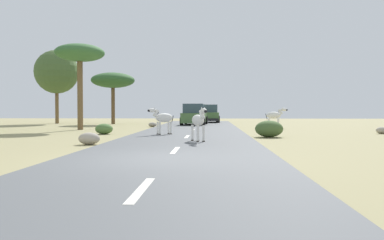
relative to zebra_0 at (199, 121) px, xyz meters
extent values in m
plane|color=#998E60|center=(-1.03, -5.40, -0.89)|extent=(90.00, 90.00, 0.00)
cube|color=#56595B|center=(-0.63, -5.40, -0.86)|extent=(6.00, 64.00, 0.05)
cube|color=silver|center=(-0.63, -9.40, -0.83)|extent=(0.16, 2.00, 0.01)
cube|color=silver|center=(-0.63, -3.40, -0.83)|extent=(0.16, 2.00, 0.01)
cube|color=silver|center=(-0.63, 2.60, -0.83)|extent=(0.16, 2.00, 0.01)
cube|color=silver|center=(-0.63, 8.60, -0.83)|extent=(0.16, 2.00, 0.01)
cube|color=silver|center=(-0.63, 14.60, -0.83)|extent=(0.16, 2.00, 0.01)
cube|color=silver|center=(-0.63, 20.60, -0.83)|extent=(0.16, 2.00, 0.01)
ellipsoid|color=silver|center=(-0.03, 0.08, 0.02)|extent=(0.72, 1.04, 0.46)
cylinder|color=silver|center=(-0.03, -0.26, -0.51)|extent=(0.13, 0.13, 0.66)
cylinder|color=#28231E|center=(-0.03, -0.26, -0.81)|extent=(0.15, 0.15, 0.04)
cylinder|color=silver|center=(0.20, -0.17, -0.51)|extent=(0.13, 0.13, 0.66)
cylinder|color=#28231E|center=(0.20, -0.17, -0.81)|extent=(0.15, 0.15, 0.04)
cylinder|color=silver|center=(-0.26, 0.32, -0.51)|extent=(0.13, 0.13, 0.66)
cylinder|color=#28231E|center=(-0.26, 0.32, -0.81)|extent=(0.15, 0.15, 0.04)
cylinder|color=silver|center=(-0.04, 0.42, -0.51)|extent=(0.13, 0.13, 0.66)
cylinder|color=#28231E|center=(-0.04, 0.42, -0.81)|extent=(0.15, 0.15, 0.04)
cylinder|color=silver|center=(0.14, -0.35, 0.25)|extent=(0.29, 0.39, 0.39)
cube|color=black|center=(0.14, -0.35, 0.33)|extent=(0.15, 0.31, 0.27)
ellipsoid|color=silver|center=(0.23, -0.56, 0.40)|extent=(0.32, 0.46, 0.21)
ellipsoid|color=black|center=(0.29, -0.72, 0.38)|extent=(0.17, 0.18, 0.13)
cone|color=silver|center=(0.13, -0.49, 0.50)|extent=(0.10, 0.10, 0.12)
cone|color=silver|center=(0.25, -0.44, 0.50)|extent=(0.10, 0.10, 0.12)
cylinder|color=black|center=(-0.21, 0.53, -0.07)|extent=(0.08, 0.14, 0.39)
ellipsoid|color=silver|center=(-1.91, 4.25, 0.02)|extent=(1.02, 0.87, 0.46)
cylinder|color=silver|center=(-2.25, 4.18, -0.50)|extent=(0.14, 0.14, 0.66)
cylinder|color=#28231E|center=(-2.25, 4.18, -0.81)|extent=(0.16, 0.16, 0.04)
cylinder|color=silver|center=(-2.11, 3.97, -0.50)|extent=(0.14, 0.14, 0.66)
cylinder|color=#28231E|center=(-2.11, 3.97, -0.81)|extent=(0.16, 0.16, 0.04)
cylinder|color=silver|center=(-1.72, 4.54, -0.50)|extent=(0.14, 0.14, 0.66)
cylinder|color=#28231E|center=(-1.72, 4.54, -0.81)|extent=(0.16, 0.16, 0.04)
cylinder|color=silver|center=(-1.58, 4.33, -0.50)|extent=(0.14, 0.14, 0.66)
cylinder|color=#28231E|center=(-1.58, 4.33, -0.81)|extent=(0.16, 0.16, 0.04)
cylinder|color=silver|center=(-2.30, 3.99, 0.26)|extent=(0.39, 0.34, 0.39)
cube|color=black|center=(-2.30, 3.99, 0.34)|extent=(0.29, 0.21, 0.27)
ellipsoid|color=silver|center=(-2.49, 3.86, 0.40)|extent=(0.45, 0.39, 0.21)
ellipsoid|color=black|center=(-2.63, 3.76, 0.39)|extent=(0.19, 0.19, 0.13)
cone|color=silver|center=(-2.43, 3.97, 0.51)|extent=(0.11, 0.11, 0.12)
cone|color=silver|center=(-2.36, 3.87, 0.51)|extent=(0.11, 0.11, 0.12)
cylinder|color=black|center=(-1.51, 4.53, -0.07)|extent=(0.13, 0.11, 0.39)
ellipsoid|color=silver|center=(5.01, 12.51, 0.02)|extent=(1.11, 0.70, 0.49)
cylinder|color=silver|center=(5.29, 12.29, -0.53)|extent=(0.13, 0.13, 0.70)
cylinder|color=#28231E|center=(5.29, 12.29, -0.86)|extent=(0.15, 0.15, 0.05)
cylinder|color=silver|center=(5.37, 12.54, -0.53)|extent=(0.13, 0.13, 0.70)
cylinder|color=#28231E|center=(5.37, 12.54, -0.86)|extent=(0.15, 0.15, 0.05)
cylinder|color=silver|center=(4.64, 12.49, -0.53)|extent=(0.13, 0.13, 0.70)
cylinder|color=#28231E|center=(4.64, 12.49, -0.86)|extent=(0.15, 0.15, 0.05)
cylinder|color=silver|center=(4.72, 12.74, -0.53)|extent=(0.13, 0.13, 0.70)
cylinder|color=#28231E|center=(4.72, 12.74, -0.86)|extent=(0.15, 0.15, 0.05)
cylinder|color=silver|center=(5.48, 12.37, 0.27)|extent=(0.41, 0.29, 0.41)
cube|color=black|center=(5.48, 12.37, 0.36)|extent=(0.34, 0.14, 0.29)
ellipsoid|color=silver|center=(5.71, 12.29, 0.43)|extent=(0.49, 0.31, 0.22)
ellipsoid|color=black|center=(5.88, 12.24, 0.41)|extent=(0.19, 0.17, 0.13)
cone|color=silver|center=(5.58, 12.26, 0.54)|extent=(0.11, 0.11, 0.13)
cone|color=silver|center=(5.62, 12.39, 0.54)|extent=(0.11, 0.11, 0.13)
cylinder|color=black|center=(4.51, 12.67, -0.07)|extent=(0.15, 0.08, 0.42)
cube|color=#476B38|center=(-0.89, 16.74, -0.26)|extent=(2.06, 4.30, 0.80)
cube|color=#334751|center=(-0.90, 16.54, 0.52)|extent=(1.77, 2.30, 0.76)
cube|color=black|center=(-0.76, 18.89, -0.53)|extent=(1.72, 0.27, 0.24)
cylinder|color=black|center=(0.09, 18.03, -0.50)|extent=(0.26, 0.69, 0.68)
cylinder|color=black|center=(-1.70, 18.14, -0.50)|extent=(0.26, 0.69, 0.68)
cylinder|color=black|center=(-0.08, 15.34, -0.50)|extent=(0.26, 0.69, 0.68)
cylinder|color=black|center=(-1.87, 15.45, -0.50)|extent=(0.26, 0.69, 0.68)
cube|color=#476B38|center=(0.26, 22.73, -0.26)|extent=(1.97, 4.27, 0.80)
cube|color=#334751|center=(0.25, 22.93, 0.52)|extent=(1.73, 2.26, 0.76)
cube|color=black|center=(0.35, 20.57, -0.53)|extent=(1.72, 0.23, 0.24)
cylinder|color=black|center=(-0.58, 21.34, -0.50)|extent=(0.25, 0.69, 0.68)
cylinder|color=black|center=(1.22, 21.42, -0.50)|extent=(0.25, 0.69, 0.68)
cylinder|color=black|center=(-0.69, 24.04, -0.50)|extent=(0.25, 0.69, 0.68)
cylinder|color=black|center=(1.11, 24.11, -0.50)|extent=(0.25, 0.69, 0.68)
cylinder|color=brown|center=(-13.91, 19.95, 0.72)|extent=(0.33, 0.33, 3.20)
sphere|color=#425B2D|center=(-13.91, 19.95, 3.93)|extent=(4.04, 4.04, 4.04)
cylinder|color=brown|center=(-8.06, 9.35, 1.35)|extent=(0.36, 0.36, 4.47)
ellipsoid|color=#386633|center=(-8.06, 9.35, 4.14)|extent=(3.20, 3.20, 1.12)
cylinder|color=brown|center=(-8.35, 18.99, 0.75)|extent=(0.33, 0.33, 3.27)
ellipsoid|color=#2D5628|center=(-8.35, 18.99, 3.07)|extent=(3.90, 3.90, 1.37)
ellipsoid|color=#425B2D|center=(3.30, 3.19, -0.48)|extent=(1.34, 1.21, 0.80)
ellipsoid|color=#4C7038|center=(-5.27, 4.97, -0.60)|extent=(0.95, 0.85, 0.57)
ellipsoid|color=#A89E8C|center=(-4.13, -1.12, -0.65)|extent=(0.82, 0.62, 0.47)
ellipsoid|color=#A89E8C|center=(9.86, 6.05, -0.70)|extent=(0.63, 0.52, 0.38)
ellipsoid|color=gray|center=(-3.95, 13.61, -0.71)|extent=(0.61, 0.61, 0.35)
camera|label=1|loc=(0.50, -15.60, 0.48)|focal=36.22mm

